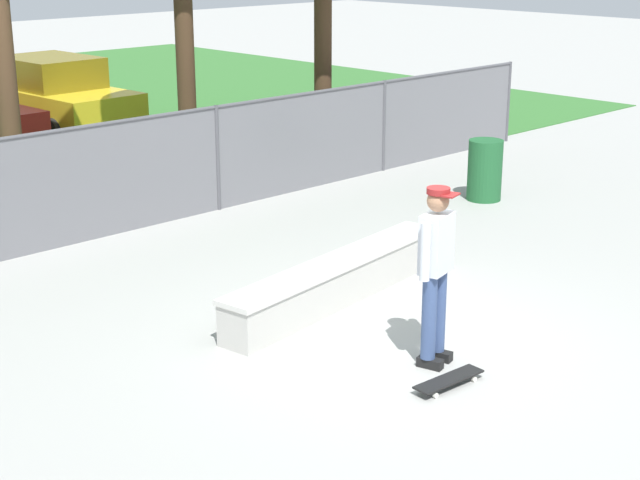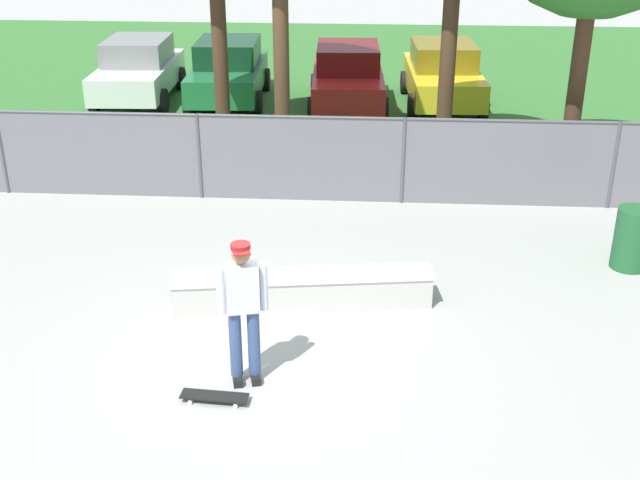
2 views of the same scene
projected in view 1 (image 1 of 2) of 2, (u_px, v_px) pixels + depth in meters
ground_plane at (401, 345)px, 10.31m from camera, size 80.00×80.00×0.00m
concrete_ledge at (337, 280)px, 11.45m from camera, size 3.73×1.01×0.53m
skateboarder at (436, 267)px, 9.57m from camera, size 0.58×0.36×1.84m
skateboard at (449, 380)px, 9.34m from camera, size 0.81×0.25×0.09m
chainlink_fence at (111, 173)px, 13.84m from camera, size 19.24×0.07×1.66m
car_yellow at (54, 96)px, 20.93m from camera, size 2.17×4.28×1.66m
trash_bin at (485, 170)px, 15.81m from camera, size 0.56×0.56×0.99m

